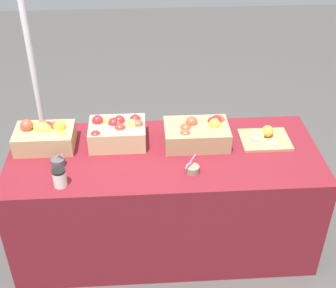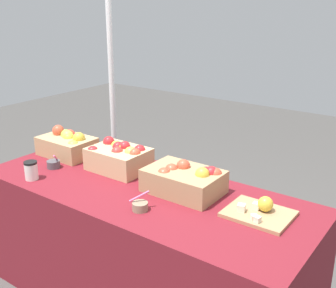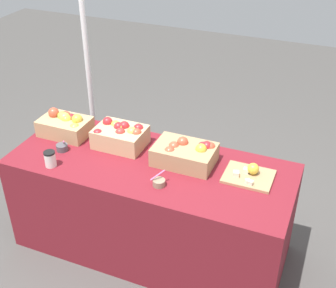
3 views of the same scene
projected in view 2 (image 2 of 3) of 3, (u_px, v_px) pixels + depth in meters
table at (144, 247)px, 2.42m from camera, size 1.90×0.76×0.74m
apple_crate_left at (68, 143)px, 2.77m from camera, size 0.36×0.24×0.18m
apple_crate_middle at (119, 157)px, 2.53m from camera, size 0.35×0.26×0.18m
apple_crate_right at (185, 180)px, 2.23m from camera, size 0.40×0.27×0.17m
cutting_board_front at (260, 211)px, 2.01m from camera, size 0.31×0.25×0.09m
sample_bowl_near at (140, 206)px, 2.05m from camera, size 0.09×0.09×0.09m
sample_bowl_mid at (54, 164)px, 2.57m from camera, size 0.08×0.08×0.09m
coffee_cup at (31, 170)px, 2.40m from camera, size 0.07×0.07×0.11m
tent_pole at (112, 85)px, 3.22m from camera, size 0.04×0.04×2.19m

